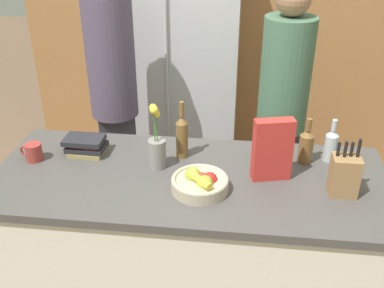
{
  "coord_description": "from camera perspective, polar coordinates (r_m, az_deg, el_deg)",
  "views": [
    {
      "loc": [
        0.22,
        -1.78,
        2.08
      ],
      "look_at": [
        0.0,
        0.1,
        1.05
      ],
      "focal_mm": 42.0,
      "sensor_mm": 36.0,
      "label": 1
    }
  ],
  "objects": [
    {
      "name": "bottle_vinegar",
      "position": [
        2.23,
        -1.28,
        1.09
      ],
      "size": [
        0.06,
        0.06,
        0.3
      ],
      "color": "brown",
      "rests_on": "kitchen_island"
    },
    {
      "name": "kitchen_island",
      "position": [
        2.41,
        -0.28,
        -13.43
      ],
      "size": [
        1.88,
        0.77,
        0.93
      ],
      "color": "silver",
      "rests_on": "ground_plane"
    },
    {
      "name": "coffee_mug",
      "position": [
        2.37,
        -19.5,
        -0.95
      ],
      "size": [
        0.12,
        0.08,
        0.09
      ],
      "color": "#99332D",
      "rests_on": "kitchen_island"
    },
    {
      "name": "flower_vase",
      "position": [
        2.15,
        -4.5,
        -0.44
      ],
      "size": [
        0.08,
        0.08,
        0.33
      ],
      "color": "gray",
      "rests_on": "kitchen_island"
    },
    {
      "name": "fruit_bowl",
      "position": [
        2.01,
        1.06,
        -4.9
      ],
      "size": [
        0.26,
        0.26,
        0.1
      ],
      "color": "tan",
      "rests_on": "kitchen_island"
    },
    {
      "name": "knife_block",
      "position": [
        2.07,
        18.78,
        -3.71
      ],
      "size": [
        0.12,
        0.1,
        0.27
      ],
      "color": "olive",
      "rests_on": "kitchen_island"
    },
    {
      "name": "person_in_blue",
      "position": [
        2.81,
        11.41,
        4.82
      ],
      "size": [
        0.3,
        0.3,
        1.71
      ],
      "rotation": [
        0.0,
        0.0,
        0.27
      ],
      "color": "#383842",
      "rests_on": "ground_plane"
    },
    {
      "name": "bottle_wine",
      "position": [
        2.26,
        14.29,
        -0.17
      ],
      "size": [
        0.07,
        0.07,
        0.23
      ],
      "color": "brown",
      "rests_on": "kitchen_island"
    },
    {
      "name": "back_wall_wood",
      "position": [
        3.65,
        3.23,
        16.21
      ],
      "size": [
        3.08,
        0.12,
        2.6
      ],
      "color": "#9E6B3D",
      "rests_on": "ground_plane"
    },
    {
      "name": "cereal_box",
      "position": [
        2.07,
        10.18,
        -0.74
      ],
      "size": [
        0.19,
        0.1,
        0.3
      ],
      "color": "red",
      "rests_on": "kitchen_island"
    },
    {
      "name": "bottle_oil",
      "position": [
        2.31,
        17.24,
        -0.07
      ],
      "size": [
        0.06,
        0.06,
        0.22
      ],
      "color": "#B2BCC1",
      "rests_on": "kitchen_island"
    },
    {
      "name": "book_stack",
      "position": [
        2.36,
        -13.32,
        -0.14
      ],
      "size": [
        0.21,
        0.15,
        0.09
      ],
      "color": "#99844C",
      "rests_on": "kitchen_island"
    },
    {
      "name": "person_at_sink",
      "position": [
        2.85,
        -9.96,
        6.95
      ],
      "size": [
        0.29,
        0.29,
        1.82
      ],
      "rotation": [
        0.0,
        0.0,
        0.36
      ],
      "color": "#383842",
      "rests_on": "ground_plane"
    },
    {
      "name": "refrigerator",
      "position": [
        3.42,
        -1.24,
        9.74
      ],
      "size": [
        0.83,
        0.62,
        1.95
      ],
      "color": "#B7B7BC",
      "rests_on": "ground_plane"
    }
  ]
}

